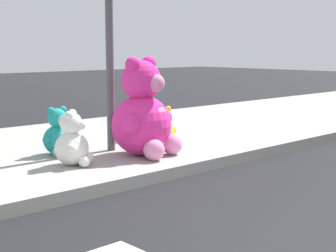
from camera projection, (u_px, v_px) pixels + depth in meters
name	position (u px, v px, depth m)	size (l,w,h in m)	color
sidewalk	(21.00, 157.00, 7.28)	(28.00, 4.40, 0.15)	#9E9B93
sign_pole	(109.00, 30.00, 7.11)	(0.56, 0.11, 3.20)	#4C4C51
plush_pink_large	(144.00, 116.00, 6.94)	(1.01, 0.95, 1.34)	#F22D93
plush_tan	(141.00, 123.00, 8.23)	(0.48, 0.44, 0.63)	tan
plush_white	(73.00, 143.00, 6.38)	(0.50, 0.50, 0.69)	white
plush_yellow	(162.00, 129.00, 7.73)	(0.42, 0.42, 0.59)	yellow
plush_teal	(59.00, 136.00, 7.02)	(0.51, 0.45, 0.66)	teal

